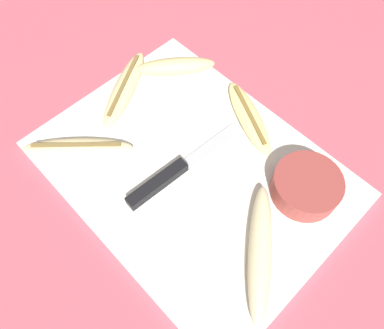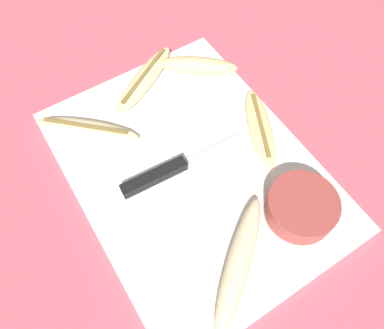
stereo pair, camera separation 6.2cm
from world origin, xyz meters
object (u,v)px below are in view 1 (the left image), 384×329
banana_golden_short (249,117)px  banana_soft_right (78,148)px  knife (167,177)px  banana_ripe_center (125,88)px  prep_bowl (306,186)px  banana_spotted_left (175,66)px  banana_cream_curved (260,251)px

banana_golden_short → banana_soft_right: size_ratio=1.03×
knife → banana_golden_short: (0.01, 0.19, 0.00)m
knife → banana_golden_short: bearing=89.4°
banana_ripe_center → prep_bowl: (0.36, 0.07, 0.01)m
banana_golden_short → banana_spotted_left: banana_spotted_left is taller
banana_cream_curved → banana_soft_right: bearing=-165.4°
knife → banana_soft_right: banana_soft_right is taller
knife → banana_ripe_center: size_ratio=1.30×
banana_cream_curved → banana_spotted_left: (-0.35, 0.16, 0.00)m
banana_golden_short → banana_ripe_center: 0.24m
knife → banana_spotted_left: banana_spotted_left is taller
banana_cream_curved → banana_soft_right: (-0.33, -0.09, -0.00)m
banana_golden_short → banana_ripe_center: banana_ripe_center is taller
banana_cream_curved → knife: bearing=-175.8°
banana_cream_curved → banana_ripe_center: bearing=171.8°
banana_cream_curved → banana_spotted_left: size_ratio=1.30×
banana_golden_short → banana_ripe_center: size_ratio=0.92×
banana_soft_right → banana_ripe_center: bearing=108.9°
banana_cream_curved → banana_soft_right: 0.34m
banana_spotted_left → banana_ripe_center: size_ratio=0.78×
knife → banana_soft_right: (-0.15, -0.07, 0.00)m
banana_golden_short → banana_soft_right: 0.30m
prep_bowl → banana_golden_short: bearing=164.3°
banana_soft_right → prep_bowl: 0.38m
banana_golden_short → prep_bowl: prep_bowl is taller
banana_golden_short → banana_soft_right: bearing=-121.3°
banana_spotted_left → prep_bowl: prep_bowl is taller
banana_cream_curved → banana_spotted_left: 0.38m
banana_soft_right → prep_bowl: prep_bowl is taller
banana_ripe_center → banana_cream_curved: bearing=-8.2°
banana_ripe_center → banana_golden_short: bearing=29.9°
knife → banana_soft_right: size_ratio=1.45×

